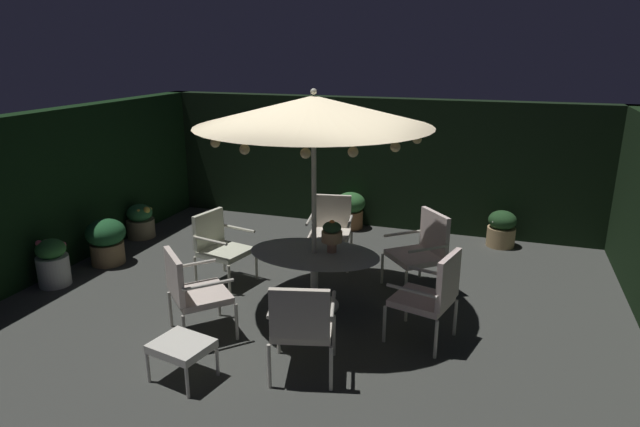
# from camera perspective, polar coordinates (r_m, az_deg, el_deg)

# --- Properties ---
(ground_plane) EXTENTS (7.95, 6.92, 0.02)m
(ground_plane) POSITION_cam_1_polar(r_m,az_deg,el_deg) (6.78, -0.79, -9.42)
(ground_plane) COLOR #3E403B
(hedge_backdrop_rear) EXTENTS (7.95, 0.30, 2.20)m
(hedge_backdrop_rear) POSITION_cam_1_polar(r_m,az_deg,el_deg) (9.45, 5.92, 5.32)
(hedge_backdrop_rear) COLOR black
(hedge_backdrop_rear) RESTS_ON ground_plane
(hedge_backdrop_left) EXTENTS (0.30, 6.92, 2.20)m
(hedge_backdrop_left) POSITION_cam_1_polar(r_m,az_deg,el_deg) (8.41, -26.25, 2.14)
(hedge_backdrop_left) COLOR black
(hedge_backdrop_left) RESTS_ON ground_plane
(patio_dining_table) EXTENTS (1.57, 1.04, 0.70)m
(patio_dining_table) POSITION_cam_1_polar(r_m,az_deg,el_deg) (6.46, -0.61, -5.36)
(patio_dining_table) COLOR silver
(patio_dining_table) RESTS_ON ground_plane
(patio_umbrella) EXTENTS (2.63, 2.63, 2.59)m
(patio_umbrella) POSITION_cam_1_polar(r_m,az_deg,el_deg) (6.01, -0.67, 10.65)
(patio_umbrella) COLOR silver
(patio_umbrella) RESTS_ON ground_plane
(centerpiece_planter) EXTENTS (0.24, 0.24, 0.39)m
(centerpiece_planter) POSITION_cam_1_polar(r_m,az_deg,el_deg) (6.34, 1.26, -2.10)
(centerpiece_planter) COLOR tan
(centerpiece_planter) RESTS_ON patio_dining_table
(patio_chair_north) EXTENTS (0.70, 0.67, 0.96)m
(patio_chair_north) POSITION_cam_1_polar(r_m,az_deg,el_deg) (7.82, 1.12, -1.29)
(patio_chair_north) COLOR silver
(patio_chair_north) RESTS_ON ground_plane
(patio_chair_northeast) EXTENTS (0.71, 0.70, 0.94)m
(patio_chair_northeast) POSITION_cam_1_polar(r_m,az_deg,el_deg) (7.29, -10.52, -3.10)
(patio_chair_northeast) COLOR beige
(patio_chair_northeast) RESTS_ON ground_plane
(patio_chair_east) EXTENTS (0.87, 0.87, 0.97)m
(patio_chair_east) POSITION_cam_1_polar(r_m,az_deg,el_deg) (5.99, -13.34, -7.62)
(patio_chair_east) COLOR silver
(patio_chair_east) RESTS_ON ground_plane
(patio_chair_southeast) EXTENTS (0.73, 0.76, 0.99)m
(patio_chair_southeast) POSITION_cam_1_polar(r_m,az_deg,el_deg) (5.12, -1.93, -11.34)
(patio_chair_southeast) COLOR silver
(patio_chair_southeast) RESTS_ON ground_plane
(patio_chair_south) EXTENTS (0.73, 0.71, 1.02)m
(patio_chair_south) POSITION_cam_1_polar(r_m,az_deg,el_deg) (5.83, 11.65, -8.11)
(patio_chair_south) COLOR silver
(patio_chair_south) RESTS_ON ground_plane
(patio_chair_southwest) EXTENTS (0.88, 0.88, 1.01)m
(patio_chair_southwest) POSITION_cam_1_polar(r_m,az_deg,el_deg) (7.08, 10.68, -3.48)
(patio_chair_southwest) COLOR beige
(patio_chair_southwest) RESTS_ON ground_plane
(ottoman_footrest) EXTENTS (0.60, 0.53, 0.39)m
(ottoman_footrest) POSITION_cam_1_polar(r_m,az_deg,el_deg) (5.37, -14.29, -13.42)
(ottoman_footrest) COLOR silver
(ottoman_footrest) RESTS_ON ground_plane
(potted_plant_right_near) EXTENTS (0.56, 0.56, 0.66)m
(potted_plant_right_near) POSITION_cam_1_polar(r_m,az_deg,el_deg) (8.40, -21.46, -2.59)
(potted_plant_right_near) COLOR olive
(potted_plant_right_near) RESTS_ON ground_plane
(potted_plant_right_far) EXTENTS (0.45, 0.45, 0.56)m
(potted_plant_right_far) POSITION_cam_1_polar(r_m,az_deg,el_deg) (9.39, -18.29, -0.76)
(potted_plant_right_far) COLOR #7C7051
(potted_plant_right_far) RESTS_ON ground_plane
(potted_plant_left_far) EXTENTS (0.40, 0.40, 0.63)m
(potted_plant_left_far) POSITION_cam_1_polar(r_m,az_deg,el_deg) (7.94, -26.20, -4.61)
(potted_plant_left_far) COLOR beige
(potted_plant_left_far) RESTS_ON ground_plane
(potted_plant_back_center) EXTENTS (0.51, 0.51, 0.63)m
(potted_plant_back_center) POSITION_cam_1_polar(r_m,az_deg,el_deg) (9.38, 3.20, 0.50)
(potted_plant_back_center) COLOR #A76E43
(potted_plant_back_center) RESTS_ON ground_plane
(potted_plant_back_right) EXTENTS (0.43, 0.43, 0.57)m
(potted_plant_back_right) POSITION_cam_1_polar(r_m,az_deg,el_deg) (8.98, 18.47, -1.48)
(potted_plant_back_right) COLOR tan
(potted_plant_back_right) RESTS_ON ground_plane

